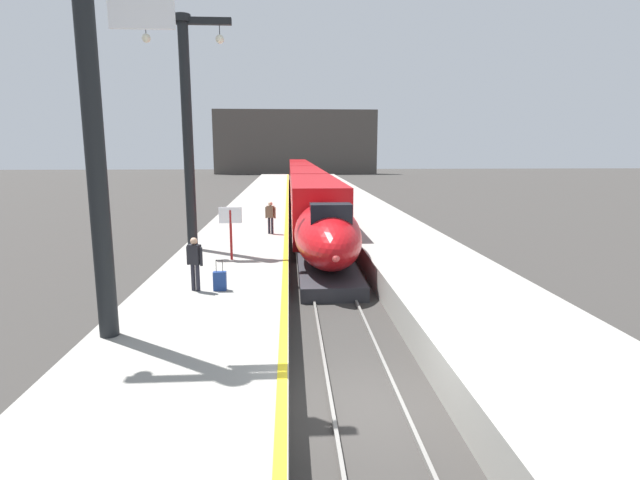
{
  "coord_description": "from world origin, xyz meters",
  "views": [
    {
      "loc": [
        -1.6,
        -9.67,
        5.41
      ],
      "look_at": [
        -0.37,
        10.0,
        1.8
      ],
      "focal_mm": 27.84,
      "sensor_mm": 36.0,
      "label": 1
    }
  ],
  "objects_px": {
    "station_column_near": "(93,96)",
    "rolling_suitcase": "(220,281)",
    "passenger_near_edge": "(195,260)",
    "passenger_mid_platform": "(270,215)",
    "station_column_mid": "(187,113)",
    "departure_info_board": "(231,223)",
    "highspeed_train_main": "(304,182)"
  },
  "relations": [
    {
      "from": "station_column_near",
      "to": "rolling_suitcase",
      "type": "xyz_separation_m",
      "value": [
        2.05,
        3.71,
        -5.19
      ]
    },
    {
      "from": "passenger_near_edge",
      "to": "passenger_mid_platform",
      "type": "relative_size",
      "value": 1.0
    },
    {
      "from": "passenger_near_edge",
      "to": "rolling_suitcase",
      "type": "relative_size",
      "value": 1.72
    },
    {
      "from": "rolling_suitcase",
      "to": "station_column_mid",
      "type": "bearing_deg",
      "value": 107.29
    },
    {
      "from": "passenger_mid_platform",
      "to": "departure_info_board",
      "type": "distance_m",
      "value": 6.32
    },
    {
      "from": "highspeed_train_main",
      "to": "rolling_suitcase",
      "type": "distance_m",
      "value": 39.12
    },
    {
      "from": "station_column_near",
      "to": "station_column_mid",
      "type": "distance_m",
      "value": 10.48
    },
    {
      "from": "passenger_near_edge",
      "to": "passenger_mid_platform",
      "type": "bearing_deg",
      "value": 79.47
    },
    {
      "from": "passenger_mid_platform",
      "to": "departure_info_board",
      "type": "height_order",
      "value": "departure_info_board"
    },
    {
      "from": "highspeed_train_main",
      "to": "station_column_mid",
      "type": "relative_size",
      "value": 7.8
    },
    {
      "from": "passenger_mid_platform",
      "to": "station_column_mid",
      "type": "bearing_deg",
      "value": -131.15
    },
    {
      "from": "departure_info_board",
      "to": "station_column_near",
      "type": "bearing_deg",
      "value": -103.28
    },
    {
      "from": "highspeed_train_main",
      "to": "passenger_near_edge",
      "type": "xyz_separation_m",
      "value": [
        -4.54,
        -38.93,
        0.07
      ]
    },
    {
      "from": "station_column_mid",
      "to": "departure_info_board",
      "type": "height_order",
      "value": "station_column_mid"
    },
    {
      "from": "highspeed_train_main",
      "to": "passenger_near_edge",
      "type": "relative_size",
      "value": 45.28
    },
    {
      "from": "highspeed_train_main",
      "to": "passenger_mid_platform",
      "type": "height_order",
      "value": "highspeed_train_main"
    },
    {
      "from": "passenger_near_edge",
      "to": "rolling_suitcase",
      "type": "bearing_deg",
      "value": -0.28
    },
    {
      "from": "station_column_near",
      "to": "station_column_mid",
      "type": "height_order",
      "value": "station_column_mid"
    },
    {
      "from": "passenger_near_edge",
      "to": "departure_info_board",
      "type": "bearing_deg",
      "value": 82.05
    },
    {
      "from": "highspeed_train_main",
      "to": "station_column_near",
      "type": "distance_m",
      "value": 43.28
    },
    {
      "from": "departure_info_board",
      "to": "station_column_mid",
      "type": "bearing_deg",
      "value": 130.0
    },
    {
      "from": "station_column_near",
      "to": "passenger_mid_platform",
      "type": "relative_size",
      "value": 5.3
    },
    {
      "from": "highspeed_train_main",
      "to": "passenger_near_edge",
      "type": "bearing_deg",
      "value": -96.66
    },
    {
      "from": "highspeed_train_main",
      "to": "departure_info_board",
      "type": "xyz_separation_m",
      "value": [
        -3.93,
        -34.52,
        0.59
      ]
    },
    {
      "from": "highspeed_train_main",
      "to": "station_column_near",
      "type": "relative_size",
      "value": 8.55
    },
    {
      "from": "passenger_mid_platform",
      "to": "rolling_suitcase",
      "type": "xyz_separation_m",
      "value": [
        -1.21,
        -10.56,
        -0.69
      ]
    },
    {
      "from": "highspeed_train_main",
      "to": "station_column_near",
      "type": "bearing_deg",
      "value": -97.8
    },
    {
      "from": "passenger_near_edge",
      "to": "passenger_mid_platform",
      "type": "height_order",
      "value": "same"
    },
    {
      "from": "highspeed_train_main",
      "to": "passenger_near_edge",
      "type": "height_order",
      "value": "highspeed_train_main"
    },
    {
      "from": "station_column_mid",
      "to": "passenger_mid_platform",
      "type": "distance_m",
      "value": 7.01
    },
    {
      "from": "passenger_mid_platform",
      "to": "departure_info_board",
      "type": "relative_size",
      "value": 0.8
    },
    {
      "from": "station_column_mid",
      "to": "rolling_suitcase",
      "type": "relative_size",
      "value": 10.0
    }
  ]
}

